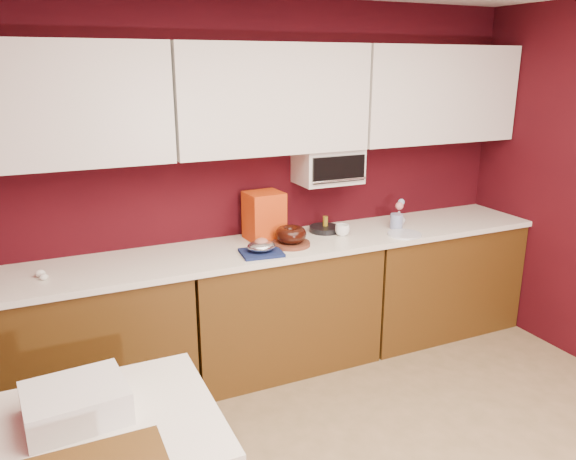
# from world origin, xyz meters

# --- Properties ---
(wall_back) EXTENTS (4.00, 0.02, 2.50)m
(wall_back) POSITION_xyz_m (0.00, 2.25, 1.25)
(wall_back) COLOR #3A070E
(wall_back) RESTS_ON floor
(base_cabinet_left) EXTENTS (1.31, 0.58, 0.86)m
(base_cabinet_left) POSITION_xyz_m (-1.33, 1.94, 0.43)
(base_cabinet_left) COLOR #4E310F
(base_cabinet_left) RESTS_ON floor
(base_cabinet_center) EXTENTS (1.31, 0.58, 0.86)m
(base_cabinet_center) POSITION_xyz_m (0.00, 1.94, 0.43)
(base_cabinet_center) COLOR #4E310F
(base_cabinet_center) RESTS_ON floor
(base_cabinet_right) EXTENTS (1.31, 0.58, 0.86)m
(base_cabinet_right) POSITION_xyz_m (1.33, 1.94, 0.43)
(base_cabinet_right) COLOR #4E310F
(base_cabinet_right) RESTS_ON floor
(countertop) EXTENTS (4.00, 0.62, 0.04)m
(countertop) POSITION_xyz_m (0.00, 1.94, 0.88)
(countertop) COLOR white
(countertop) RESTS_ON base_cabinet_center
(upper_cabinet_left) EXTENTS (1.31, 0.33, 0.70)m
(upper_cabinet_left) POSITION_xyz_m (-1.33, 2.08, 1.85)
(upper_cabinet_left) COLOR white
(upper_cabinet_left) RESTS_ON wall_back
(upper_cabinet_center) EXTENTS (1.31, 0.33, 0.70)m
(upper_cabinet_center) POSITION_xyz_m (0.00, 2.08, 1.85)
(upper_cabinet_center) COLOR white
(upper_cabinet_center) RESTS_ON wall_back
(upper_cabinet_right) EXTENTS (1.31, 0.33, 0.70)m
(upper_cabinet_right) POSITION_xyz_m (1.33, 2.08, 1.85)
(upper_cabinet_right) COLOR white
(upper_cabinet_right) RESTS_ON wall_back
(toaster_oven) EXTENTS (0.45, 0.30, 0.25)m
(toaster_oven) POSITION_xyz_m (0.45, 2.10, 1.38)
(toaster_oven) COLOR white
(toaster_oven) RESTS_ON upper_cabinet_center
(toaster_oven_door) EXTENTS (0.40, 0.02, 0.18)m
(toaster_oven_door) POSITION_xyz_m (0.45, 1.94, 1.38)
(toaster_oven_door) COLOR black
(toaster_oven_door) RESTS_ON toaster_oven
(toaster_oven_handle) EXTENTS (0.42, 0.02, 0.02)m
(toaster_oven_handle) POSITION_xyz_m (0.45, 1.93, 1.30)
(toaster_oven_handle) COLOR silver
(toaster_oven_handle) RESTS_ON toaster_oven
(cake_base) EXTENTS (0.30, 0.30, 0.02)m
(cake_base) POSITION_xyz_m (0.05, 1.87, 0.91)
(cake_base) COLOR brown
(cake_base) RESTS_ON countertop
(bundt_cake) EXTENTS (0.27, 0.27, 0.08)m
(bundt_cake) POSITION_xyz_m (0.05, 1.87, 0.98)
(bundt_cake) COLOR black
(bundt_cake) RESTS_ON cake_base
(navy_towel) EXTENTS (0.28, 0.25, 0.02)m
(navy_towel) POSITION_xyz_m (-0.20, 1.78, 0.91)
(navy_towel) COLOR #14204E
(navy_towel) RESTS_ON countertop
(foil_ham_nest) EXTENTS (0.22, 0.19, 0.07)m
(foil_ham_nest) POSITION_xyz_m (-0.20, 1.78, 0.96)
(foil_ham_nest) COLOR silver
(foil_ham_nest) RESTS_ON navy_towel
(roasted_ham) EXTENTS (0.09, 0.08, 0.06)m
(roasted_ham) POSITION_xyz_m (-0.20, 1.78, 0.98)
(roasted_ham) COLOR #B76753
(roasted_ham) RESTS_ON foil_ham_nest
(pandoro_box) EXTENTS (0.26, 0.24, 0.33)m
(pandoro_box) POSITION_xyz_m (-0.05, 2.08, 1.07)
(pandoro_box) COLOR #B31D0B
(pandoro_box) RESTS_ON countertop
(dark_pan) EXTENTS (0.29, 0.29, 0.04)m
(dark_pan) POSITION_xyz_m (0.41, 2.06, 0.92)
(dark_pan) COLOR black
(dark_pan) RESTS_ON countertop
(coffee_mug) EXTENTS (0.12, 0.12, 0.10)m
(coffee_mug) POSITION_xyz_m (0.48, 1.92, 0.95)
(coffee_mug) COLOR white
(coffee_mug) RESTS_ON countertop
(blue_jar) EXTENTS (0.11, 0.11, 0.11)m
(blue_jar) POSITION_xyz_m (0.93, 1.91, 0.96)
(blue_jar) COLOR navy
(blue_jar) RESTS_ON countertop
(flower_vase) EXTENTS (0.10, 0.10, 0.12)m
(flower_vase) POSITION_xyz_m (1.00, 1.98, 0.96)
(flower_vase) COLOR silver
(flower_vase) RESTS_ON countertop
(flower_pink) EXTENTS (0.06, 0.06, 0.06)m
(flower_pink) POSITION_xyz_m (1.00, 1.98, 1.05)
(flower_pink) COLOR #E28385
(flower_pink) RESTS_ON flower_vase
(flower_blue) EXTENTS (0.05, 0.05, 0.05)m
(flower_blue) POSITION_xyz_m (1.03, 2.00, 1.07)
(flower_blue) COLOR #93BCEC
(flower_blue) RESTS_ON flower_vase
(china_plate) EXTENTS (0.32, 0.32, 0.01)m
(china_plate) POSITION_xyz_m (0.88, 1.75, 0.91)
(china_plate) COLOR white
(china_plate) RESTS_ON countertop
(amber_bottle) EXTENTS (0.05, 0.05, 0.11)m
(amber_bottle) POSITION_xyz_m (0.42, 2.07, 0.95)
(amber_bottle) COLOR olive
(amber_bottle) RESTS_ON countertop
(egg_left) EXTENTS (0.07, 0.06, 0.04)m
(egg_left) POSITION_xyz_m (-1.50, 1.94, 0.92)
(egg_left) COLOR white
(egg_left) RESTS_ON countertop
(egg_right) EXTENTS (0.06, 0.05, 0.04)m
(egg_right) POSITION_xyz_m (-1.48, 1.88, 0.92)
(egg_right) COLOR silver
(egg_right) RESTS_ON countertop
(newspaper_stack) EXTENTS (0.40, 0.34, 0.13)m
(newspaper_stack) POSITION_xyz_m (-1.42, 0.68, 0.82)
(newspaper_stack) COLOR white
(newspaper_stack) RESTS_ON dining_table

